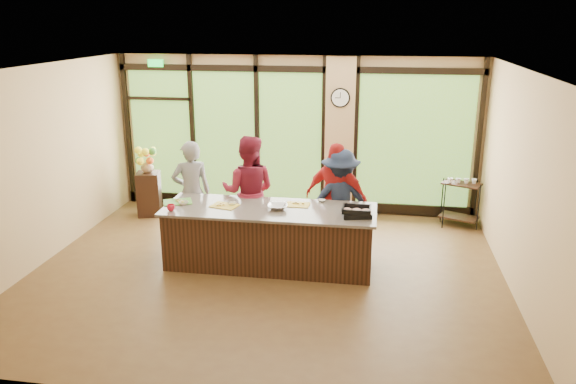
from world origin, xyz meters
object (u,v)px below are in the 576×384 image
(cook_right, at_px, (340,200))
(island_base, at_px, (270,238))
(flower_stand, at_px, (149,194))
(bar_cart, at_px, (460,198))
(cook_left, at_px, (192,193))
(roasting_pan, at_px, (356,214))

(cook_right, bearing_deg, island_base, 31.48)
(flower_stand, xyz_separation_m, bar_cart, (5.83, 0.32, 0.12))
(cook_right, bearing_deg, bar_cart, -152.55)
(island_base, xyz_separation_m, cook_left, (-1.45, 0.69, 0.44))
(cook_left, distance_m, roasting_pan, 2.89)
(roasting_pan, relative_size, bar_cart, 0.45)
(flower_stand, bearing_deg, cook_right, -30.50)
(roasting_pan, distance_m, flower_stand, 4.56)
(cook_right, xyz_separation_m, bar_cart, (2.09, 1.43, -0.30))
(bar_cart, bearing_deg, flower_stand, -152.48)
(flower_stand, bearing_deg, bar_cart, -10.84)
(cook_right, bearing_deg, cook_left, -4.43)
(flower_stand, bearing_deg, roasting_pan, -40.97)
(flower_stand, height_order, bar_cart, bar_cart)
(cook_left, relative_size, bar_cart, 1.95)
(roasting_pan, height_order, flower_stand, roasting_pan)
(island_base, bearing_deg, flower_stand, 145.11)
(roasting_pan, relative_size, flower_stand, 0.48)
(roasting_pan, bearing_deg, island_base, 162.41)
(island_base, height_order, bar_cart, bar_cart)
(cook_left, bearing_deg, flower_stand, -67.77)
(island_base, xyz_separation_m, roasting_pan, (1.31, -0.15, 0.52))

